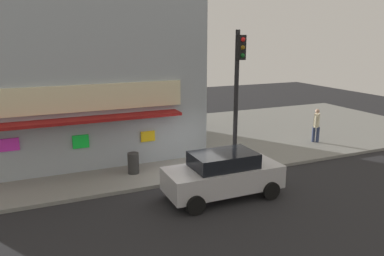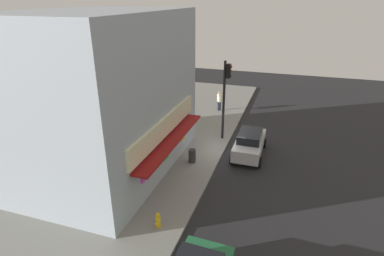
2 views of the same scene
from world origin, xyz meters
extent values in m
plane|color=#232326|center=(0.00, 0.00, 0.00)|extent=(50.55, 50.55, 0.00)
cube|color=gray|center=(0.00, 5.64, 0.07)|extent=(33.70, 11.29, 0.14)
cube|color=#9EA8B2|center=(-3.93, 6.23, 4.63)|extent=(11.18, 7.32, 8.98)
cube|color=beige|center=(-3.93, 2.49, 3.18)|extent=(8.50, 0.16, 1.06)
cube|color=maroon|center=(-3.93, 2.14, 2.39)|extent=(8.05, 0.90, 0.12)
cube|color=#E533CC|center=(-6.59, 2.51, 1.61)|extent=(0.80, 0.08, 0.48)
cube|color=#19E53F|center=(-3.97, 2.51, 1.44)|extent=(0.64, 0.08, 0.54)
cube|color=yellow|center=(-1.18, 2.51, 1.36)|extent=(0.62, 0.08, 0.45)
cylinder|color=black|center=(2.02, 0.58, 2.97)|extent=(0.18, 0.18, 5.66)
cube|color=black|center=(2.02, 0.33, 5.12)|extent=(0.32, 0.28, 0.95)
sphere|color=red|center=(2.02, 0.18, 5.42)|extent=(0.18, 0.18, 0.18)
sphere|color=brown|center=(2.02, 0.18, 5.12)|extent=(0.18, 0.18, 0.18)
sphere|color=#0F4C19|center=(2.02, 0.18, 4.82)|extent=(0.18, 0.18, 0.18)
cylinder|color=gold|center=(-8.25, 1.15, 0.44)|extent=(0.23, 0.23, 0.60)
sphere|color=gold|center=(-8.25, 1.15, 0.80)|extent=(0.19, 0.19, 0.19)
cylinder|color=gold|center=(-8.42, 1.15, 0.47)|extent=(0.12, 0.10, 0.10)
cylinder|color=gold|center=(-8.07, 1.15, 0.47)|extent=(0.12, 0.10, 0.10)
cylinder|color=#2D2D2D|center=(-2.09, 1.56, 0.56)|extent=(0.46, 0.46, 0.85)
cylinder|color=navy|center=(7.81, 2.34, 0.55)|extent=(0.22, 0.22, 0.81)
cylinder|color=navy|center=(7.94, 2.17, 0.55)|extent=(0.22, 0.22, 0.81)
cube|color=beige|center=(7.88, 2.25, 1.30)|extent=(0.46, 0.43, 0.70)
sphere|color=tan|center=(7.88, 2.25, 1.79)|extent=(0.22, 0.22, 0.22)
cylinder|color=beige|center=(7.71, 2.12, 1.27)|extent=(0.14, 0.14, 0.63)
cylinder|color=beige|center=(8.05, 2.38, 1.27)|extent=(0.14, 0.14, 0.63)
cube|color=#B7B7BC|center=(0.28, -1.64, 0.72)|extent=(4.11, 1.70, 0.81)
cube|color=black|center=(0.28, -1.64, 1.38)|extent=(2.22, 1.43, 0.51)
cylinder|color=black|center=(1.72, -0.79, 0.32)|extent=(0.64, 0.22, 0.64)
cylinder|color=black|center=(1.72, -2.49, 0.32)|extent=(0.64, 0.22, 0.64)
cylinder|color=black|center=(-1.16, -0.79, 0.32)|extent=(0.64, 0.22, 0.64)
cylinder|color=black|center=(-1.16, -2.49, 0.32)|extent=(0.64, 0.22, 0.64)
camera|label=1|loc=(-5.61, -12.42, 5.52)|focal=34.77mm
camera|label=2|loc=(-18.38, -3.79, 9.72)|focal=29.06mm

